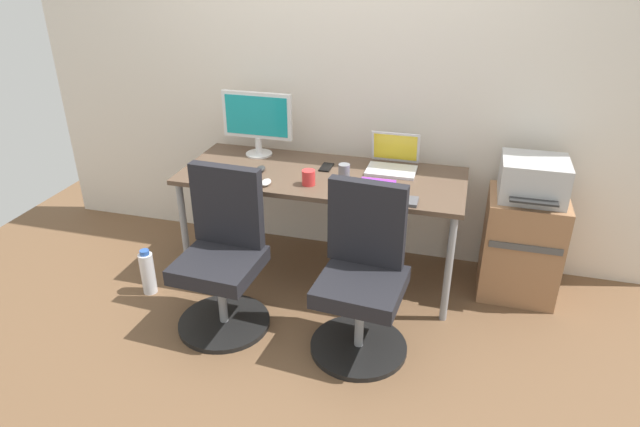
{
  "coord_description": "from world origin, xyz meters",
  "views": [
    {
      "loc": [
        0.85,
        -3.13,
        2.07
      ],
      "look_at": [
        0.0,
        -0.05,
        0.47
      ],
      "focal_mm": 31.2,
      "sensor_mm": 36.0,
      "label": 1
    }
  ],
  "objects_px": {
    "printer": "(533,179)",
    "coffee_mug": "(309,178)",
    "water_bottle_on_floor": "(148,272)",
    "side_cabinet": "(521,245)",
    "office_chair_left": "(223,258)",
    "desktop_monitor": "(257,119)",
    "open_laptop": "(393,161)",
    "office_chair_right": "(362,279)"
  },
  "relations": [
    {
      "from": "water_bottle_on_floor",
      "to": "desktop_monitor",
      "type": "height_order",
      "value": "desktop_monitor"
    },
    {
      "from": "side_cabinet",
      "to": "water_bottle_on_floor",
      "type": "relative_size",
      "value": 2.15
    },
    {
      "from": "office_chair_left",
      "to": "open_laptop",
      "type": "bearing_deg",
      "value": 45.9
    },
    {
      "from": "office_chair_left",
      "to": "printer",
      "type": "xyz_separation_m",
      "value": [
        1.67,
        0.78,
        0.36
      ]
    },
    {
      "from": "desktop_monitor",
      "to": "office_chair_right",
      "type": "bearing_deg",
      "value": -43.57
    },
    {
      "from": "office_chair_right",
      "to": "printer",
      "type": "bearing_deg",
      "value": 42.14
    },
    {
      "from": "office_chair_left",
      "to": "side_cabinet",
      "type": "xyz_separation_m",
      "value": [
        1.67,
        0.78,
        -0.09
      ]
    },
    {
      "from": "office_chair_left",
      "to": "water_bottle_on_floor",
      "type": "bearing_deg",
      "value": 168.42
    },
    {
      "from": "desktop_monitor",
      "to": "printer",
      "type": "bearing_deg",
      "value": -2.83
    },
    {
      "from": "printer",
      "to": "office_chair_right",
      "type": "bearing_deg",
      "value": -137.86
    },
    {
      "from": "open_laptop",
      "to": "coffee_mug",
      "type": "distance_m",
      "value": 0.59
    },
    {
      "from": "office_chair_right",
      "to": "side_cabinet",
      "type": "distance_m",
      "value": 1.16
    },
    {
      "from": "office_chair_left",
      "to": "office_chair_right",
      "type": "distance_m",
      "value": 0.81
    },
    {
      "from": "side_cabinet",
      "to": "open_laptop",
      "type": "height_order",
      "value": "open_laptop"
    },
    {
      "from": "side_cabinet",
      "to": "water_bottle_on_floor",
      "type": "height_order",
      "value": "side_cabinet"
    },
    {
      "from": "side_cabinet",
      "to": "open_laptop",
      "type": "distance_m",
      "value": 0.96
    },
    {
      "from": "water_bottle_on_floor",
      "to": "printer",
      "type": "bearing_deg",
      "value": 16.06
    },
    {
      "from": "printer",
      "to": "coffee_mug",
      "type": "xyz_separation_m",
      "value": [
        -1.29,
        -0.31,
        -0.01
      ]
    },
    {
      "from": "water_bottle_on_floor",
      "to": "side_cabinet",
      "type": "bearing_deg",
      "value": 16.08
    },
    {
      "from": "office_chair_left",
      "to": "office_chair_right",
      "type": "height_order",
      "value": "same"
    },
    {
      "from": "office_chair_left",
      "to": "water_bottle_on_floor",
      "type": "height_order",
      "value": "office_chair_left"
    },
    {
      "from": "office_chair_left",
      "to": "side_cabinet",
      "type": "distance_m",
      "value": 1.85
    },
    {
      "from": "printer",
      "to": "coffee_mug",
      "type": "height_order",
      "value": "printer"
    },
    {
      "from": "desktop_monitor",
      "to": "coffee_mug",
      "type": "distance_m",
      "value": 0.65
    },
    {
      "from": "office_chair_right",
      "to": "coffee_mug",
      "type": "xyz_separation_m",
      "value": [
        -0.44,
        0.46,
        0.35
      ]
    },
    {
      "from": "office_chair_left",
      "to": "office_chair_right",
      "type": "bearing_deg",
      "value": -0.01
    },
    {
      "from": "water_bottle_on_floor",
      "to": "open_laptop",
      "type": "bearing_deg",
      "value": 27.02
    },
    {
      "from": "printer",
      "to": "water_bottle_on_floor",
      "type": "height_order",
      "value": "printer"
    },
    {
      "from": "office_chair_left",
      "to": "side_cabinet",
      "type": "bearing_deg",
      "value": 24.98
    },
    {
      "from": "open_laptop",
      "to": "water_bottle_on_floor",
      "type": "bearing_deg",
      "value": -152.98
    },
    {
      "from": "printer",
      "to": "coffee_mug",
      "type": "relative_size",
      "value": 4.35
    },
    {
      "from": "office_chair_right",
      "to": "printer",
      "type": "height_order",
      "value": "office_chair_right"
    },
    {
      "from": "printer",
      "to": "water_bottle_on_floor",
      "type": "relative_size",
      "value": 1.29
    },
    {
      "from": "side_cabinet",
      "to": "printer",
      "type": "height_order",
      "value": "printer"
    },
    {
      "from": "desktop_monitor",
      "to": "open_laptop",
      "type": "relative_size",
      "value": 1.55
    },
    {
      "from": "printer",
      "to": "coffee_mug",
      "type": "distance_m",
      "value": 1.33
    },
    {
      "from": "office_chair_left",
      "to": "printer",
      "type": "distance_m",
      "value": 1.88
    },
    {
      "from": "office_chair_left",
      "to": "coffee_mug",
      "type": "distance_m",
      "value": 0.69
    },
    {
      "from": "open_laptop",
      "to": "coffee_mug",
      "type": "bearing_deg",
      "value": -139.16
    },
    {
      "from": "office_chair_right",
      "to": "open_laptop",
      "type": "relative_size",
      "value": 3.03
    },
    {
      "from": "office_chair_left",
      "to": "desktop_monitor",
      "type": "bearing_deg",
      "value": 96.47
    },
    {
      "from": "water_bottle_on_floor",
      "to": "open_laptop",
      "type": "relative_size",
      "value": 1.0
    }
  ]
}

